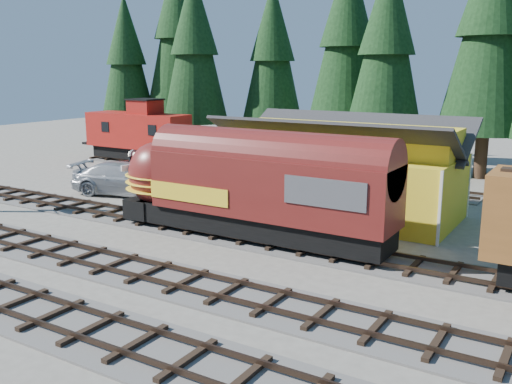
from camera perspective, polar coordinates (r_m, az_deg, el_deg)
The scene contains 8 objects.
ground at distance 22.35m, azimuth -2.55°, elevation -7.95°, with size 120.00×120.00×0.00m, color #6B665B.
track_main_south at distance 17.24m, azimuth 22.95°, elevation -15.15°, with size 68.00×3.20×0.33m.
track_spur at distance 42.23m, azimuth -0.12°, elevation 1.80°, with size 32.00×3.20×0.33m.
depot at distance 30.62m, azimuth 8.48°, elevation 3.18°, with size 12.80×7.00×5.30m.
locomotive at distance 26.03m, azimuth -1.43°, elevation 0.19°, with size 14.11×2.80×3.84m.
caboose at distance 48.81m, azimuth -11.70°, elevation 5.79°, with size 9.38×2.72×4.88m.
pickup_truck_a at distance 38.54m, azimuth -12.02°, elevation 1.74°, with size 2.88×6.25×1.74m, color black.
pickup_truck_b at distance 36.35m, azimuth -12.85°, elevation 1.29°, with size 2.80×6.88×2.00m, color #A6A9AE.
Camera 1 is at (11.81, -17.35, 7.71)m, focal length 40.00 mm.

